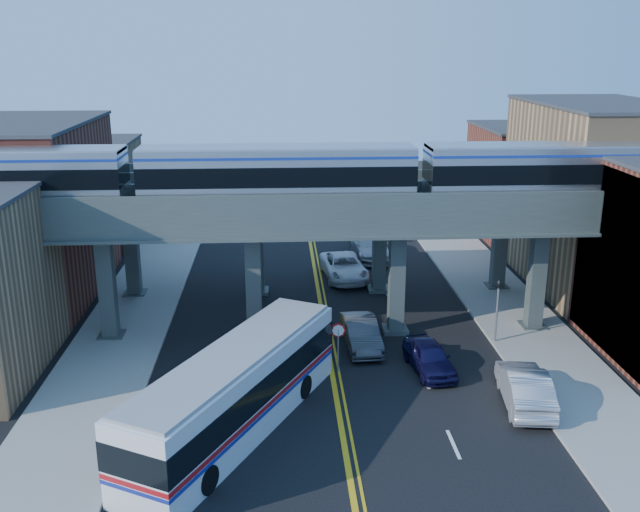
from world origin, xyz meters
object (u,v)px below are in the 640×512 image
object	(u,v)px
transit_bus	(235,392)
traffic_signal	(497,304)
car_lane_c	(344,267)
car_lane_d	(370,246)
car_parked_curb	(525,387)
car_lane_b	(361,333)
transit_train	(278,174)
stop_sign	(338,340)
car_lane_a	(429,357)

from	to	relation	value
transit_bus	traffic_signal	bearing A→B (deg)	-30.68
car_lane_c	car_lane_d	xyz separation A→B (m)	(2.47, 4.87, 0.08)
traffic_signal	car_parked_curb	xyz separation A→B (m)	(-0.70, -6.84, -1.42)
car_parked_curb	car_lane_b	bearing A→B (deg)	-38.06
transit_bus	car_lane_d	distance (m)	26.52
car_lane_c	transit_train	bearing A→B (deg)	-120.74
car_parked_curb	stop_sign	bearing A→B (deg)	-17.70
transit_train	car_lane_b	distance (m)	9.66
traffic_signal	car_lane_c	size ratio (longest dim) A/B	0.70
car_lane_b	car_lane_d	xyz separation A→B (m)	(2.61, 16.71, 0.09)
traffic_signal	car_lane_b	size ratio (longest dim) A/B	0.84
transit_bus	car_lane_c	bearing A→B (deg)	10.41
transit_train	car_lane_d	bearing A→B (deg)	64.59
stop_sign	traffic_signal	xyz separation A→B (m)	(8.90, 3.00, 0.54)
transit_train	transit_bus	xyz separation A→B (m)	(-1.92, -10.29, -7.40)
car_lane_a	car_parked_curb	distance (m)	5.17
transit_train	car_lane_a	xyz separation A→B (m)	(7.45, -5.14, -8.42)
car_lane_b	car_lane_c	size ratio (longest dim) A/B	0.83
car_lane_b	car_parked_curb	distance (m)	9.55
car_lane_c	car_lane_d	bearing A→B (deg)	56.95
car_parked_curb	car_lane_a	bearing A→B (deg)	-38.32
car_lane_d	car_parked_curb	size ratio (longest dim) A/B	1.16
transit_bus	car_parked_curb	world-z (taller)	transit_bus
car_lane_a	car_parked_curb	xyz separation A→B (m)	(3.61, -3.70, 0.12)
car_lane_c	stop_sign	bearing A→B (deg)	-102.42
car_lane_a	car_lane_b	distance (m)	4.38
car_lane_a	car_lane_c	distance (m)	15.24
transit_train	car_lane_c	size ratio (longest dim) A/B	7.64
car_lane_c	car_parked_curb	bearing A→B (deg)	-76.72
transit_train	car_lane_a	size ratio (longest dim) A/B	10.14
car_lane_a	car_parked_curb	size ratio (longest dim) A/B	0.83
transit_train	car_parked_curb	bearing A→B (deg)	-38.63
transit_bus	car_lane_d	bearing A→B (deg)	8.51
transit_train	car_lane_c	world-z (taller)	transit_train
car_lane_c	car_lane_d	distance (m)	5.46
car_lane_a	car_lane_d	distance (m)	19.82
transit_bus	car_lane_b	world-z (taller)	transit_bus
car_lane_b	car_lane_d	bearing A→B (deg)	77.83
car_lane_b	car_parked_curb	bearing A→B (deg)	-48.75
car_lane_d	traffic_signal	bearing A→B (deg)	-77.92
stop_sign	car_lane_a	xyz separation A→B (m)	(4.59, -0.14, -1.00)
transit_train	traffic_signal	xyz separation A→B (m)	(11.76, -2.00, -6.88)
car_lane_a	car_lane_c	bearing A→B (deg)	93.60
car_lane_a	car_lane_c	xyz separation A→B (m)	(-2.95, 14.95, 0.06)
stop_sign	car_lane_d	bearing A→B (deg)	78.20
car_parked_curb	car_lane_d	bearing A→B (deg)	-72.74
traffic_signal	car_parked_curb	world-z (taller)	traffic_signal
car_lane_a	car_lane_d	xyz separation A→B (m)	(-0.48, 19.82, 0.14)
traffic_signal	transit_bus	xyz separation A→B (m)	(-13.68, -8.29, -0.52)
traffic_signal	stop_sign	bearing A→B (deg)	-161.37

